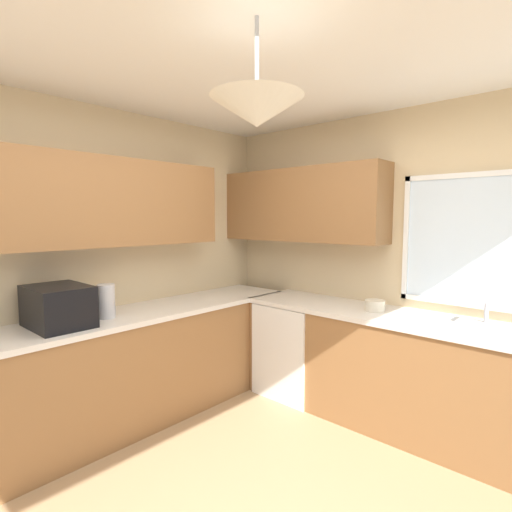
# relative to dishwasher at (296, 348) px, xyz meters

# --- Properties ---
(room_shell) EXTENTS (3.96, 4.01, 2.65)m
(room_shell) POSITION_rel_dishwasher_xyz_m (0.13, -1.03, 1.41)
(room_shell) COLOR beige
(room_shell) RESTS_ON ground_plane
(counter_run_left) EXTENTS (0.65, 3.62, 0.91)m
(counter_run_left) POSITION_rel_dishwasher_xyz_m (-0.66, -1.60, 0.02)
(counter_run_left) COLOR olive
(counter_run_left) RESTS_ON ground_plane
(counter_run_back) EXTENTS (3.05, 0.65, 0.91)m
(counter_run_back) POSITION_rel_dishwasher_xyz_m (1.16, 0.03, 0.02)
(counter_run_back) COLOR olive
(counter_run_back) RESTS_ON ground_plane
(dishwasher) EXTENTS (0.60, 0.60, 0.87)m
(dishwasher) POSITION_rel_dishwasher_xyz_m (0.00, 0.00, 0.00)
(dishwasher) COLOR white
(dishwasher) RESTS_ON ground_plane
(microwave) EXTENTS (0.48, 0.36, 0.29)m
(microwave) POSITION_rel_dishwasher_xyz_m (-0.66, -1.91, 0.62)
(microwave) COLOR black
(microwave) RESTS_ON counter_run_left
(kettle) EXTENTS (0.13, 0.13, 0.26)m
(kettle) POSITION_rel_dishwasher_xyz_m (-0.64, -1.57, 0.61)
(kettle) COLOR #B7B7BC
(kettle) RESTS_ON counter_run_left
(sink_assembly) EXTENTS (0.57, 0.40, 0.19)m
(sink_assembly) POSITION_rel_dishwasher_xyz_m (1.56, 0.04, 0.49)
(sink_assembly) COLOR #9EA0A5
(sink_assembly) RESTS_ON counter_run_back
(bowl) EXTENTS (0.16, 0.16, 0.09)m
(bowl) POSITION_rel_dishwasher_xyz_m (0.78, 0.03, 0.52)
(bowl) COLOR beige
(bowl) RESTS_ON counter_run_back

